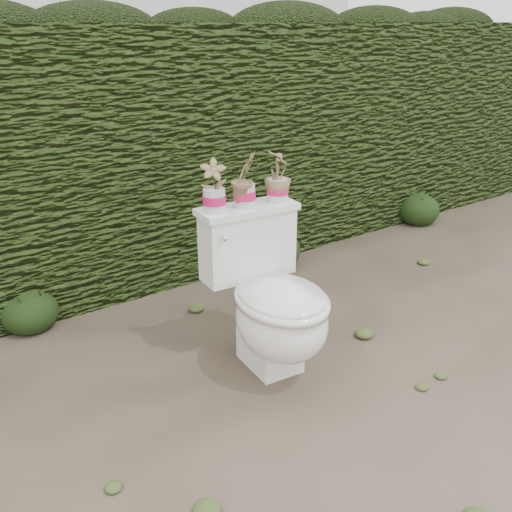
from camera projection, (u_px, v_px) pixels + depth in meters
ground at (258, 373)px, 2.81m from camera, size 60.00×60.00×0.00m
hedge at (114, 155)px, 3.70m from camera, size 8.00×1.00×1.60m
toilet at (272, 303)px, 2.74m from camera, size 0.52×0.72×0.78m
potted_plant_left at (214, 187)px, 2.64m from camera, size 0.15×0.13×0.24m
potted_plant_center at (244, 181)px, 2.71m from camera, size 0.17×0.15×0.25m
potted_plant_right at (278, 177)px, 2.80m from camera, size 0.17×0.17×0.24m
liriope_clump_1 at (28, 307)px, 3.18m from camera, size 0.32×0.32×0.26m
liriope_clump_2 at (273, 246)px, 3.98m from camera, size 0.39×0.39×0.31m
liriope_clump_3 at (419, 207)px, 4.87m from camera, size 0.35×0.35×0.28m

